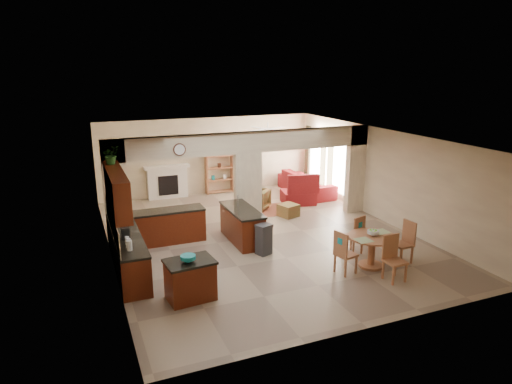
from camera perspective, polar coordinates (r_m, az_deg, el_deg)
name	(u,v)px	position (r m, az deg, el deg)	size (l,w,h in m)	color
floor	(261,236)	(12.79, 0.63, -5.57)	(10.00, 10.00, 0.00)	gray
ceiling	(261,137)	(12.08, 0.67, 6.93)	(10.00, 10.00, 0.00)	white
wall_back	(209,156)	(16.96, -5.95, 4.53)	(8.00, 8.00, 0.00)	beige
wall_front	(373,257)	(8.23, 14.43, -7.85)	(8.00, 8.00, 0.00)	beige
wall_left	(107,204)	(11.47, -18.10, -1.47)	(10.00, 10.00, 0.00)	beige
wall_right	(383,175)	(14.35, 15.54, 2.04)	(10.00, 10.00, 0.00)	beige
partition_left_pier	(116,193)	(12.45, -17.11, -0.08)	(0.60, 0.25, 2.80)	beige
partition_center_pier	(248,190)	(13.33, -1.03, 0.28)	(0.80, 0.25, 2.20)	beige
partition_right_pier	(355,169)	(14.96, 12.31, 2.79)	(0.60, 0.25, 2.80)	beige
partition_header	(248,142)	(13.04, -1.06, 6.23)	(8.00, 0.25, 0.60)	beige
kitchen_counter	(143,240)	(11.60, -13.97, -5.86)	(2.52, 3.29, 1.48)	#411007
upper_cabinets	(117,191)	(10.58, -17.01, 0.15)	(0.35, 2.40, 0.90)	#411007
peninsula	(242,225)	(12.33, -1.74, -4.14)	(0.70, 1.85, 0.91)	#411007
wall_clock	(180,150)	(12.33, -9.53, 5.25)	(0.34, 0.34, 0.03)	#4E271A
rug	(270,210)	(15.06, 1.73, -2.27)	(1.60, 1.30, 0.01)	brown
fireplace	(167,181)	(16.61, -11.01, 1.32)	(1.60, 0.35, 1.20)	silver
shelving_unit	(219,169)	(17.00, -4.60, 2.87)	(1.00, 0.32, 1.80)	brown
window_a	(340,167)	(16.21, 10.48, 3.12)	(0.02, 0.90, 1.90)	white
window_b	(316,158)	(17.63, 7.52, 4.24)	(0.02, 0.90, 1.90)	white
glazed_door	(327,166)	(16.94, 8.92, 3.21)	(0.02, 0.70, 2.10)	white
drape_a_left	(349,170)	(15.70, 11.53, 2.67)	(0.10, 0.28, 2.30)	#401E19
drape_a_right	(330,164)	(16.68, 9.26, 3.53)	(0.10, 0.28, 2.30)	#401E19
drape_b_left	(323,161)	(17.10, 8.39, 3.86)	(0.10, 0.28, 2.30)	#401E19
drape_b_right	(308,155)	(18.12, 6.47, 4.58)	(0.10, 0.28, 2.30)	#401E19
ceiling_fan	(268,129)	(15.42, 1.47, 7.89)	(1.00, 1.00, 0.10)	white
kitchen_island	(190,280)	(9.48, -8.21, -10.79)	(1.03, 0.78, 0.84)	#411007
teal_bowl	(188,259)	(9.21, -8.48, -8.24)	(0.30, 0.30, 0.14)	teal
trash_can	(264,240)	(11.51, 0.99, -6.08)	(0.34, 0.29, 0.73)	#2F2E31
dining_table	(372,246)	(11.10, 14.28, -6.60)	(1.13, 1.13, 0.77)	brown
fruit_bowl	(373,233)	(11.01, 14.43, -4.93)	(0.27, 0.27, 0.15)	#5FB426
sofa	(306,183)	(17.06, 6.30, 1.10)	(1.04, 2.65, 0.77)	maroon
chaise	(298,197)	(15.83, 5.28, -0.64)	(1.09, 0.89, 0.44)	maroon
armchair	(257,199)	(15.09, 0.12, -0.91)	(0.72, 0.74, 0.67)	maroon
ottoman	(288,210)	(14.45, 4.06, -2.29)	(0.54, 0.54, 0.39)	maroon
plant	(111,155)	(11.20, -17.69, 4.46)	(0.40, 0.35, 0.44)	#164612
chair_north	(356,234)	(11.69, 12.34, -5.11)	(0.53, 0.53, 1.02)	brown
chair_east	(405,240)	(11.59, 18.16, -5.73)	(0.45, 0.44, 1.02)	brown
chair_south	(393,256)	(10.58, 16.74, -7.66)	(0.43, 0.44, 1.02)	brown
chair_west	(343,251)	(10.57, 10.88, -7.27)	(0.50, 0.50, 1.02)	brown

